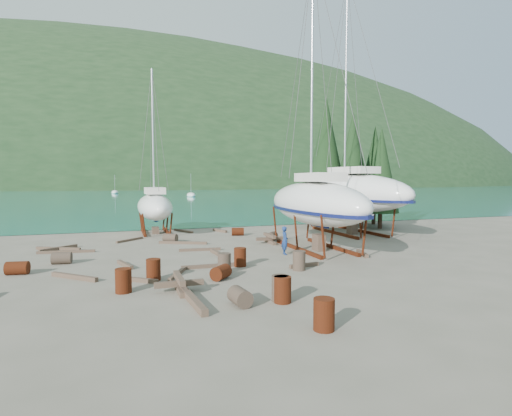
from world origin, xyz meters
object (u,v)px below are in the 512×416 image
object	(u,v)px
large_sailboat_near	(315,203)
large_sailboat_far	(349,192)
worker	(285,240)
small_sailboat_shore	(155,206)

from	to	relation	value
large_sailboat_near	large_sailboat_far	world-z (taller)	large_sailboat_far
large_sailboat_far	worker	xyz separation A→B (m)	(-8.11, -6.61, -2.38)
small_sailboat_shore	worker	distance (m)	13.04
small_sailboat_shore	worker	bearing A→B (deg)	-64.41
large_sailboat_near	worker	world-z (taller)	large_sailboat_near
large_sailboat_far	large_sailboat_near	bearing A→B (deg)	-144.73
large_sailboat_near	large_sailboat_far	distance (m)	8.08
small_sailboat_shore	worker	size ratio (longest dim) A/B	8.10
large_sailboat_far	small_sailboat_shore	distance (m)	14.97
small_sailboat_shore	worker	xyz separation A→B (m)	(5.99, -11.50, -1.29)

